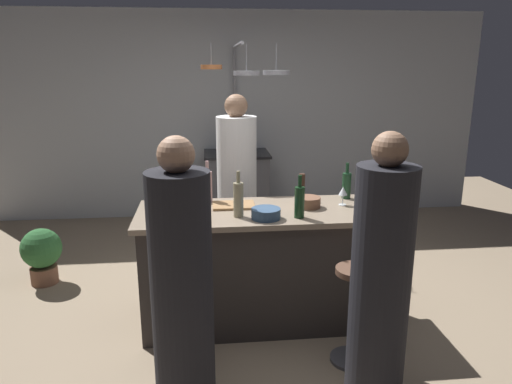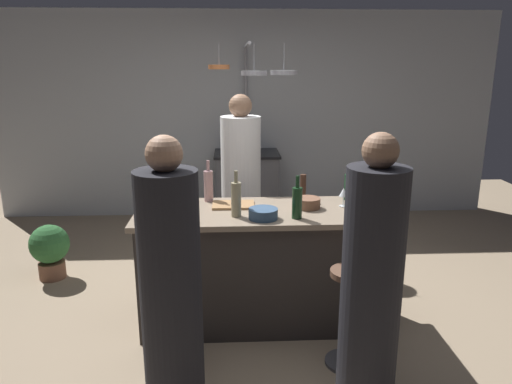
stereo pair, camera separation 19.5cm
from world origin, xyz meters
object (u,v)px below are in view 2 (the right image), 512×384
Objects in this scene: bar_stool_left at (177,318)px; guest_left at (171,291)px; chef at (241,195)px; pepper_mill at (303,187)px; wine_bottle_rose at (208,185)px; wine_glass_near_left_guest at (344,193)px; mixing_bowl_steel at (162,212)px; mixing_bowl_blue at (263,214)px; guest_right at (371,286)px; cutting_board at (233,205)px; wine_bottle_white at (236,199)px; stove_range at (247,187)px; mixing_bowl_wooden at (308,203)px; wine_bottle_green at (349,186)px; wine_glass_by_chef at (367,201)px; potted_plant at (50,248)px; wine_bottle_red at (297,202)px; bar_stool_right at (348,313)px.

bar_stool_left is 0.52m from guest_left.
chef is 0.79m from pepper_mill.
bar_stool_left is at bearing -101.56° from wine_bottle_rose.
wine_glass_near_left_guest is at bearing 41.52° from guest_left.
mixing_bowl_blue is at bearing -6.19° from mixing_bowl_steel.
guest_left is 1.00× the size of guest_right.
wine_glass_near_left_guest is (0.84, -0.05, 0.10)m from cutting_board.
guest_right is 4.86× the size of wine_bottle_white.
guest_left is 4.84× the size of wine_bottle_white.
cutting_board is (-0.77, 1.10, 0.16)m from guest_right.
guest_left is at bearing -113.56° from wine_bottle_white.
chef is 1.06× the size of guest_left.
wine_bottle_white is (-0.16, -2.59, 0.58)m from stove_range.
wine_bottle_rose reaches higher than mixing_bowl_wooden.
mixing_bowl_wooden is at bearing -174.30° from wine_glass_near_left_guest.
wine_bottle_white is 0.58m from mixing_bowl_wooden.
stove_range is at bearing 108.70° from wine_bottle_green.
wine_glass_by_chef reaches higher than mixing_bowl_steel.
guest_left reaches higher than mixing_bowl_steel.
wine_glass_by_chef is 1.47m from mixing_bowl_steel.
mixing_bowl_steel is (-0.16, 0.86, 0.19)m from guest_left.
mixing_bowl_steel is at bearing 179.05° from wine_glass_by_chef.
chef is 8.91× the size of mixing_bowl_steel.
wine_bottle_green is 1.53× the size of mixing_bowl_steel.
chef is 5.32× the size of cutting_board.
potted_plant is 2.45m from pepper_mill.
stove_range is 2.39m from cutting_board.
wine_bottle_white reaches higher than wine_bottle_rose.
mixing_bowl_blue is at bearing 125.74° from guest_right.
pepper_mill is 0.23m from mixing_bowl_wooden.
wine_bottle_white is (-0.75, 0.84, 0.28)m from guest_right.
wine_bottle_green is at bearing 66.18° from wine_glass_near_left_guest.
mixing_bowl_blue is at bearing 54.46° from guest_left.
guest_right is 1.35m from cutting_board.
wine_bottle_red is at bearing -145.53° from wine_glass_near_left_guest.
wine_bottle_white is (-0.43, 0.07, 0.01)m from wine_bottle_red.
bar_stool_left is 1.26m from guest_right.
wine_bottle_green is at bearing 23.43° from wine_bottle_white.
wine_bottle_red is at bearing -103.28° from pepper_mill.
cutting_board is 0.94m from wine_bottle_green.
wine_bottle_red is (-0.30, 0.42, 0.64)m from bar_stool_right.
potted_plant is at bearing 126.57° from guest_left.
wine_glass_near_left_guest is (0.82, 0.20, -0.03)m from wine_bottle_white.
stove_range is at bearing 100.47° from bar_stool_right.
wine_bottle_white is 0.54m from mixing_bowl_steel.
pepper_mill is (-0.19, 0.88, 0.63)m from bar_stool_right.
stove_range is 1.65m from chef.
chef is 11.65× the size of wine_glass_by_chef.
cutting_board reaches higher than bar_stool_right.
guest_right reaches higher than bar_stool_right.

